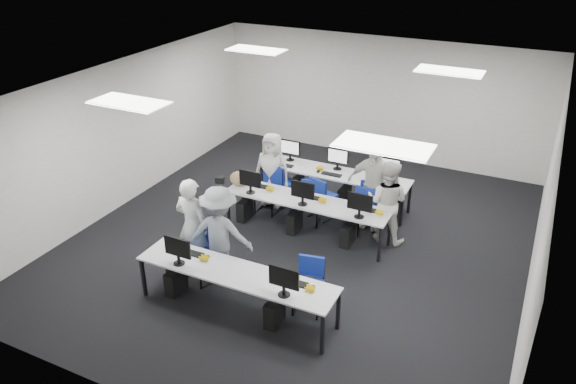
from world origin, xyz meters
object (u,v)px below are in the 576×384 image
at_px(chair_2, 269,198).
at_px(chair_7, 368,213).
at_px(desk_front, 236,275).
at_px(student_3, 373,185).
at_px(chair_1, 308,294).
at_px(chair_4, 370,217).
at_px(student_2, 272,170).
at_px(desk_mid, 307,203).
at_px(chair_3, 309,210).
at_px(student_1, 387,202).
at_px(chair_6, 323,204).
at_px(chair_0, 204,263).
at_px(chair_5, 283,191).
at_px(photographer, 220,234).
at_px(student_0, 193,225).

relative_size(chair_2, chair_7, 0.97).
distance_m(desk_front, student_3, 3.59).
height_order(desk_front, chair_1, chair_1).
xyz_separation_m(chair_4, student_2, (-2.22, 0.18, 0.48)).
bearing_deg(desk_front, desk_mid, 90.00).
height_order(chair_4, chair_7, chair_4).
distance_m(chair_1, chair_3, 2.75).
distance_m(chair_4, student_1, 0.64).
distance_m(chair_6, student_3, 1.17).
distance_m(chair_0, student_2, 2.95).
xyz_separation_m(chair_5, student_2, (-0.19, -0.12, 0.50)).
bearing_deg(desk_mid, chair_1, -64.90).
bearing_deg(chair_1, chair_7, 79.34).
xyz_separation_m(desk_mid, student_2, (-1.15, 0.84, 0.11)).
bearing_deg(desk_front, chair_3, 92.52).
xyz_separation_m(desk_front, chair_4, (1.06, 3.26, -0.37)).
relative_size(chair_0, student_1, 0.59).
xyz_separation_m(chair_0, chair_6, (0.97, 2.85, -0.02)).
bearing_deg(chair_7, chair_0, -120.17).
xyz_separation_m(desk_front, chair_0, (-0.95, 0.54, -0.38)).
relative_size(chair_2, chair_5, 0.96).
bearing_deg(chair_2, student_3, 8.78).
bearing_deg(chair_3, desk_front, -101.20).
bearing_deg(student_2, chair_0, -89.05).
bearing_deg(chair_3, chair_6, 51.13).
bearing_deg(chair_6, photographer, -89.73).
bearing_deg(chair_3, chair_7, 4.02).
bearing_deg(chair_7, desk_mid, -136.58).
relative_size(chair_4, student_0, 0.57).
height_order(chair_4, student_1, student_1).
xyz_separation_m(desk_mid, photographer, (-0.71, -1.90, 0.16)).
xyz_separation_m(chair_0, chair_4, (2.01, 2.72, 0.01)).
bearing_deg(chair_1, photographer, 163.94).
xyz_separation_m(chair_0, student_3, (1.96, 2.90, 0.59)).
bearing_deg(chair_1, student_2, 115.64).
distance_m(chair_2, chair_4, 2.15).
bearing_deg(chair_7, chair_2, -168.46).
bearing_deg(photographer, student_1, -146.67).
distance_m(chair_3, student_3, 1.36).
height_order(chair_7, photographer, photographer).
distance_m(desk_mid, chair_3, 0.63).
distance_m(chair_6, chair_7, 0.95).
bearing_deg(student_3, chair_3, -156.14).
bearing_deg(chair_5, desk_front, -53.75).
height_order(chair_5, student_2, student_2).
xyz_separation_m(desk_front, chair_1, (0.97, 0.54, -0.41)).
bearing_deg(photographer, desk_mid, -125.29).
bearing_deg(chair_5, chair_2, -84.16).
distance_m(desk_mid, student_3, 1.33).
height_order(chair_2, student_3, student_3).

